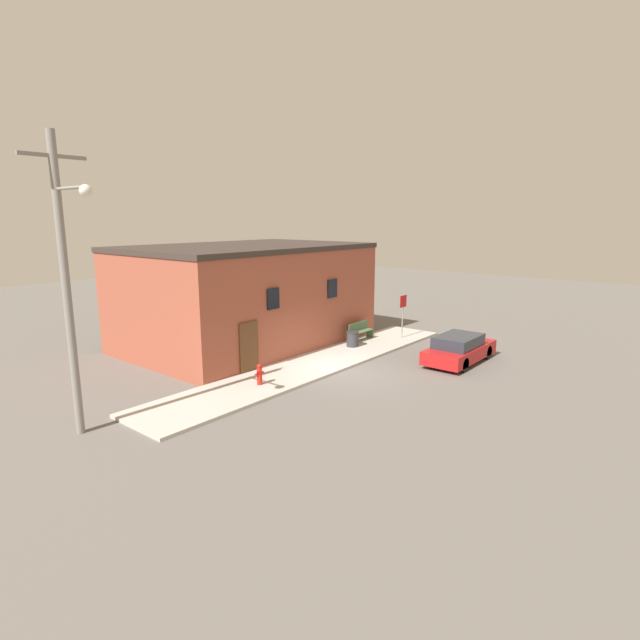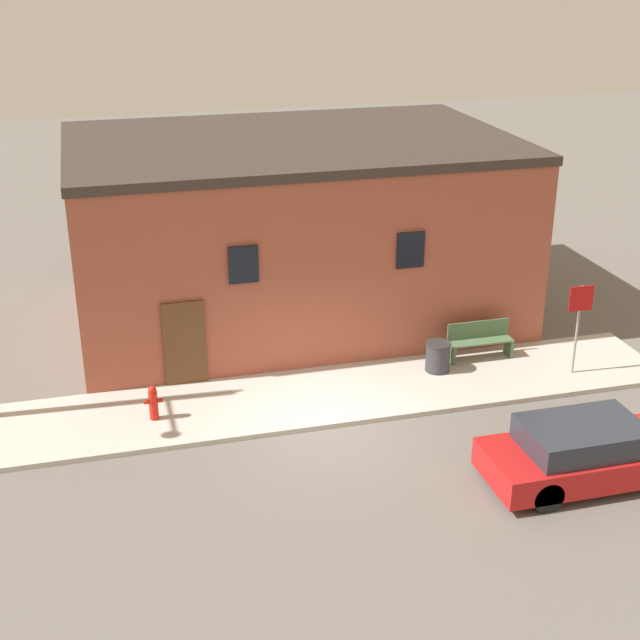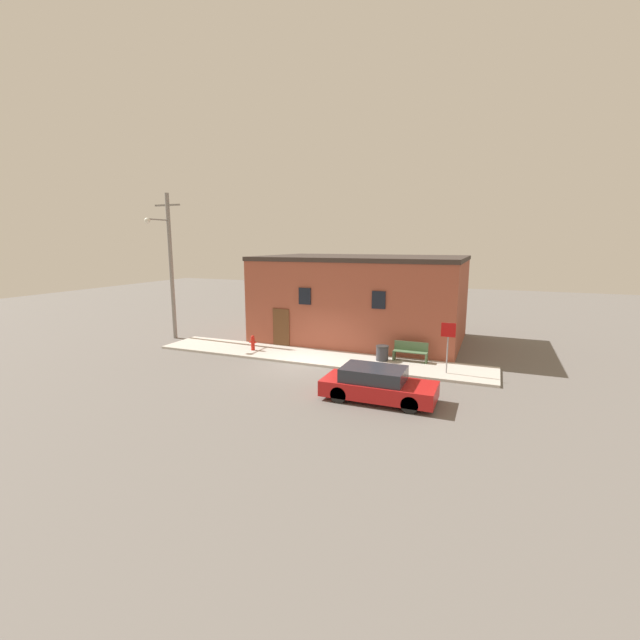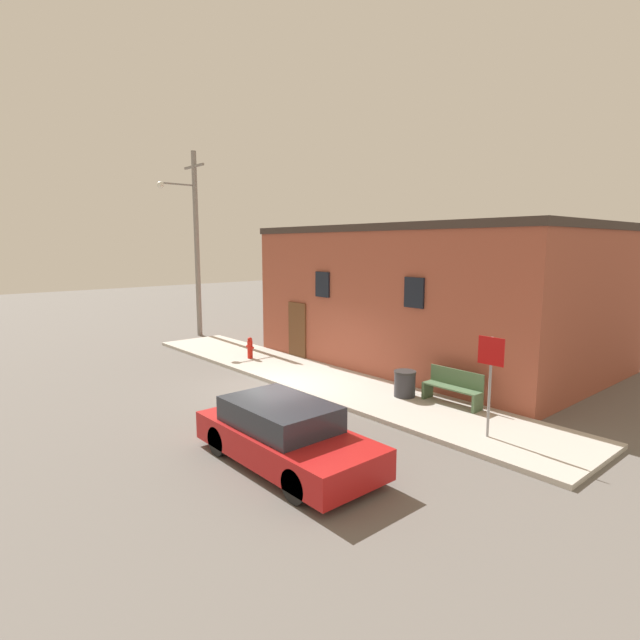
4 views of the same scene
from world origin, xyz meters
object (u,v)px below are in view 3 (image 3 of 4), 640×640
object	(u,v)px
fire_hydrant	(253,343)
bench	(410,352)
utility_pole	(170,262)
stop_sign	(448,339)
trash_bin	(382,353)
parked_car	(377,385)

from	to	relation	value
fire_hydrant	bench	distance (m)	8.32
fire_hydrant	utility_pole	world-z (taller)	utility_pole
fire_hydrant	stop_sign	size ratio (longest dim) A/B	0.36
stop_sign	bench	xyz separation A→B (m)	(-1.86, 1.40, -1.11)
fire_hydrant	bench	size ratio (longest dim) A/B	0.49
utility_pole	trash_bin	bearing A→B (deg)	-1.86
stop_sign	bench	world-z (taller)	stop_sign
trash_bin	utility_pole	distance (m)	13.89
fire_hydrant	utility_pole	bearing A→B (deg)	170.29
stop_sign	fire_hydrant	bearing A→B (deg)	178.22
trash_bin	parked_car	bearing A→B (deg)	-77.82
utility_pole	parked_car	bearing A→B (deg)	-21.00
fire_hydrant	parked_car	size ratio (longest dim) A/B	0.19
fire_hydrant	utility_pole	xyz separation A→B (m)	(-6.29, 1.08, 4.15)
fire_hydrant	parked_car	xyz separation A→B (m)	(8.05, -4.42, 0.09)
trash_bin	utility_pole	bearing A→B (deg)	178.14
stop_sign	trash_bin	distance (m)	3.51
trash_bin	stop_sign	bearing A→B (deg)	-16.96
bench	utility_pole	distance (m)	15.10
fire_hydrant	trash_bin	xyz separation A→B (m)	(6.95, 0.65, -0.03)
utility_pole	bench	bearing A→B (deg)	0.04
fire_hydrant	stop_sign	bearing A→B (deg)	-1.78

